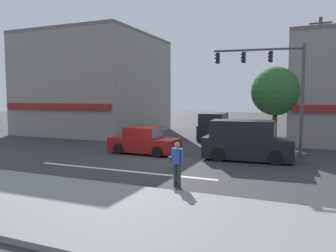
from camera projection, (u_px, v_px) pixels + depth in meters
ground_plane at (154, 158)px, 18.10m from camera, size 120.00×120.00×0.00m
lane_marking_stripe at (121, 170)px, 14.88m from camera, size 9.00×0.24×0.01m
sidewalk_curb at (39, 200)px, 10.29m from camera, size 40.00×5.00×0.16m
building_left_block at (96, 85)px, 31.43m from camera, size 10.98×11.26×9.06m
street_tree at (276, 91)px, 22.27m from camera, size 3.32×3.32×5.42m
utility_pole_near_left at (83, 92)px, 26.24m from camera, size 1.40×0.22×7.31m
utility_pole_far_right at (318, 80)px, 22.23m from camera, size 1.40×0.22×8.69m
traffic_light_mast at (277, 80)px, 17.90m from camera, size 4.85×0.85×6.20m
sedan_parked_curbside at (144, 142)px, 19.36m from camera, size 4.14×1.96×1.58m
van_waiting_far at (246, 141)px, 17.31m from camera, size 4.70×2.25×2.11m
van_crossing_leftbound at (214, 127)px, 25.97m from camera, size 2.28×4.72×2.11m
pedestrian_foreground_with_bag at (177, 161)px, 12.14m from camera, size 0.66×0.47×1.67m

